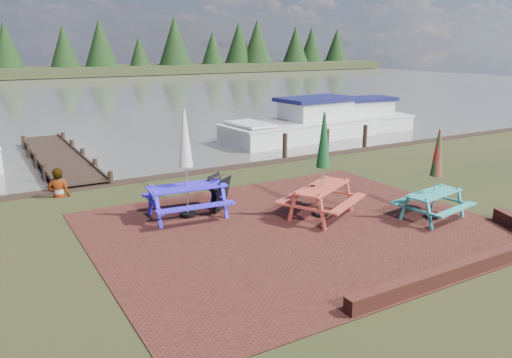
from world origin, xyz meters
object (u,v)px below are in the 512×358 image
object	(u,v)px
picnic_table_teal	(434,188)
jetty	(59,157)
chalkboard	(220,193)
person	(56,169)
picnic_table_blue	(187,181)
boat_near	(304,126)
boat_far	(356,121)
picnic_table_red	(322,181)

from	to	relation	value
picnic_table_teal	jetty	bearing A→B (deg)	111.35
chalkboard	person	world-z (taller)	person
picnic_table_teal	picnic_table_blue	bearing A→B (deg)	139.03
jetty	boat_near	distance (m)	10.90
boat_near	person	size ratio (longest dim) A/B	4.82
picnic_table_blue	boat_far	size ratio (longest dim) A/B	0.42
picnic_table_blue	chalkboard	bearing A→B (deg)	7.77
boat_far	person	size ratio (longest dim) A/B	3.79
picnic_table_red	person	xyz separation A→B (m)	(-5.34, 4.98, -0.08)
chalkboard	picnic_table_teal	bearing A→B (deg)	-72.57
picnic_table_teal	picnic_table_blue	world-z (taller)	picnic_table_blue
picnic_table_teal	boat_far	size ratio (longest dim) A/B	0.35
picnic_table_blue	boat_far	bearing A→B (deg)	38.78
picnic_table_teal	boat_near	xyz separation A→B (m)	(4.11, 11.15, -0.35)
picnic_table_blue	boat_near	size ratio (longest dim) A/B	0.33
picnic_table_red	chalkboard	xyz separation A→B (m)	(-1.97, 1.67, -0.43)
chalkboard	boat_near	xyz separation A→B (m)	(8.32, 7.97, -0.05)
chalkboard	boat_near	distance (m)	11.53
picnic_table_teal	person	bearing A→B (deg)	130.04
picnic_table_red	boat_far	world-z (taller)	picnic_table_red
picnic_table_teal	boat_far	distance (m)	13.76
boat_near	person	world-z (taller)	boat_near
picnic_table_teal	person	xyz separation A→B (m)	(-7.59, 6.49, 0.05)
picnic_table_red	boat_far	size ratio (longest dim) A/B	0.41
jetty	boat_far	world-z (taller)	boat_far
jetty	picnic_table_red	bearing A→B (deg)	-65.32
boat_near	person	bearing A→B (deg)	106.42
picnic_table_blue	jetty	distance (m)	8.46
picnic_table_blue	person	xyz separation A→B (m)	(-2.47, 3.34, -0.10)
person	jetty	bearing A→B (deg)	-80.04
picnic_table_teal	boat_far	world-z (taller)	picnic_table_teal
jetty	person	distance (m)	5.02
chalkboard	boat_far	bearing A→B (deg)	-0.42
picnic_table_teal	boat_near	size ratio (longest dim) A/B	0.28
picnic_table_red	jetty	xyz separation A→B (m)	(-4.54, 9.89, -0.79)
chalkboard	person	bearing A→B (deg)	100.04
picnic_table_teal	person	distance (m)	9.98
jetty	boat_far	size ratio (longest dim) A/B	1.45
picnic_table_teal	boat_near	bearing A→B (deg)	60.34
picnic_table_teal	person	world-z (taller)	picnic_table_teal
picnic_table_teal	chalkboard	distance (m)	5.28
picnic_table_blue	chalkboard	xyz separation A→B (m)	(0.91, 0.04, -0.45)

